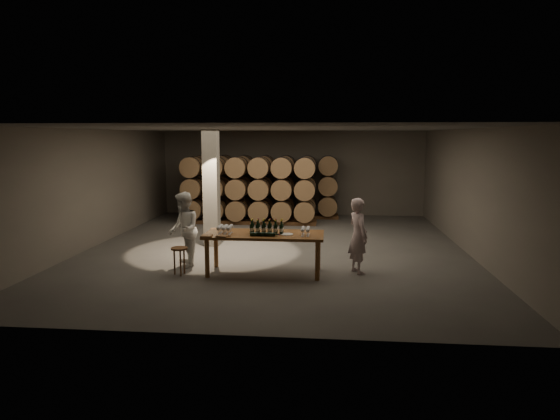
# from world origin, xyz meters

# --- Properties ---
(room) EXTENTS (12.00, 12.00, 12.00)m
(room) POSITION_xyz_m (-1.80, 0.20, 1.60)
(room) COLOR #52504D
(room) RESTS_ON ground
(tasting_table) EXTENTS (2.60, 1.10, 0.90)m
(tasting_table) POSITION_xyz_m (0.00, -2.50, 0.80)
(tasting_table) COLOR brown
(tasting_table) RESTS_ON ground
(barrel_stack_back) EXTENTS (5.48, 0.95, 2.31)m
(barrel_stack_back) POSITION_xyz_m (-0.96, 5.20, 1.20)
(barrel_stack_back) COLOR brown
(barrel_stack_back) RESTS_ON ground
(barrel_stack_front) EXTENTS (4.70, 0.95, 2.31)m
(barrel_stack_front) POSITION_xyz_m (-1.35, 3.80, 1.20)
(barrel_stack_front) COLOR brown
(barrel_stack_front) RESTS_ON ground
(bottle_cluster) EXTENTS (0.73, 0.23, 0.32)m
(bottle_cluster) POSITION_xyz_m (0.06, -2.50, 1.01)
(bottle_cluster) COLOR black
(bottle_cluster) RESTS_ON tasting_table
(lying_bottles) EXTENTS (0.64, 0.09, 0.09)m
(lying_bottles) POSITION_xyz_m (0.02, -2.81, 0.94)
(lying_bottles) COLOR black
(lying_bottles) RESTS_ON tasting_table
(glass_cluster_left) EXTENTS (0.31, 0.42, 0.18)m
(glass_cluster_left) POSITION_xyz_m (-0.85, -2.61, 1.03)
(glass_cluster_left) COLOR silver
(glass_cluster_left) RESTS_ON tasting_table
(glass_cluster_right) EXTENTS (0.19, 0.41, 0.17)m
(glass_cluster_right) POSITION_xyz_m (0.91, -2.61, 1.03)
(glass_cluster_right) COLOR silver
(glass_cluster_right) RESTS_ON tasting_table
(plate) EXTENTS (0.28, 0.28, 0.02)m
(plate) POSITION_xyz_m (0.51, -2.59, 0.91)
(plate) COLOR white
(plate) RESTS_ON tasting_table
(notebook_near) EXTENTS (0.27, 0.24, 0.03)m
(notebook_near) POSITION_xyz_m (-0.84, -2.95, 0.92)
(notebook_near) COLOR brown
(notebook_near) RESTS_ON tasting_table
(notebook_corner) EXTENTS (0.23, 0.29, 0.02)m
(notebook_corner) POSITION_xyz_m (-1.18, -2.91, 0.91)
(notebook_corner) COLOR brown
(notebook_corner) RESTS_ON tasting_table
(pen) EXTENTS (0.14, 0.05, 0.01)m
(pen) POSITION_xyz_m (-0.74, -2.93, 0.91)
(pen) COLOR black
(pen) RESTS_ON tasting_table
(stool) EXTENTS (0.36, 0.36, 0.61)m
(stool) POSITION_xyz_m (-1.83, -2.79, 0.50)
(stool) COLOR brown
(stool) RESTS_ON ground
(person_man) EXTENTS (0.62, 0.72, 1.68)m
(person_man) POSITION_xyz_m (2.05, -2.26, 0.84)
(person_man) COLOR beige
(person_man) RESTS_ON ground
(person_woman) EXTENTS (0.93, 1.03, 1.74)m
(person_woman) POSITION_xyz_m (-1.93, -2.08, 0.87)
(person_woman) COLOR white
(person_woman) RESTS_ON ground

